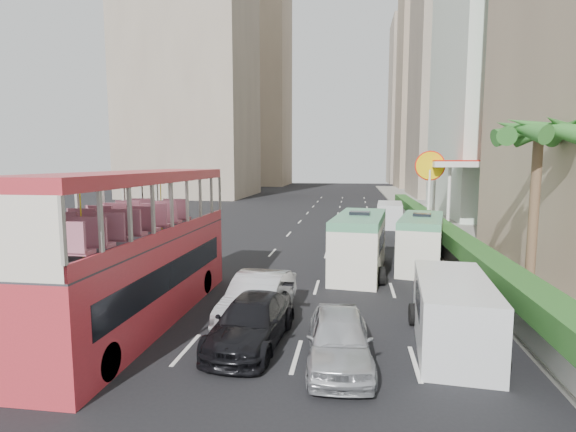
% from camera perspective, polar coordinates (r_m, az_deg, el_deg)
% --- Properties ---
extents(ground_plane, '(200.00, 200.00, 0.00)m').
position_cam_1_polar(ground_plane, '(14.87, 3.64, -14.32)').
color(ground_plane, black).
rests_on(ground_plane, ground).
extents(double_decker_bus, '(2.50, 11.00, 5.06)m').
position_cam_1_polar(double_decker_bus, '(15.78, -18.61, -3.86)').
color(double_decker_bus, '#BB2C35').
rests_on(double_decker_bus, ground).
extents(car_silver_lane_a, '(2.06, 4.88, 1.57)m').
position_cam_1_polar(car_silver_lane_a, '(15.82, -3.76, -12.99)').
color(car_silver_lane_a, '#BABDC2').
rests_on(car_silver_lane_a, ground).
extents(car_silver_lane_b, '(1.94, 4.30, 1.43)m').
position_cam_1_polar(car_silver_lane_b, '(12.70, 6.46, -18.19)').
color(car_silver_lane_b, '#BABDC2').
rests_on(car_silver_lane_b, ground).
extents(car_black, '(2.27, 4.81, 1.35)m').
position_cam_1_polar(car_black, '(13.93, -4.61, -15.84)').
color(car_black, black).
rests_on(car_black, ground).
extents(van_asset, '(3.11, 5.51, 1.45)m').
position_cam_1_polar(van_asset, '(30.22, 8.20, -3.43)').
color(van_asset, silver).
rests_on(van_asset, ground).
extents(minibus_near, '(2.88, 6.62, 2.84)m').
position_cam_1_polar(minibus_near, '(22.08, 9.04, -3.51)').
color(minibus_near, silver).
rests_on(minibus_near, ground).
extents(minibus_far, '(3.11, 6.19, 2.62)m').
position_cam_1_polar(minibus_far, '(24.03, 16.55, -3.14)').
color(minibus_far, silver).
rests_on(minibus_far, ground).
extents(panel_van_near, '(2.43, 5.15, 2.00)m').
position_cam_1_polar(panel_van_near, '(14.22, 20.21, -11.48)').
color(panel_van_near, silver).
rests_on(panel_van_near, ground).
extents(panel_van_far, '(2.34, 5.06, 1.97)m').
position_cam_1_polar(panel_van_far, '(38.46, 12.78, 0.17)').
color(panel_van_far, silver).
rests_on(panel_van_far, ground).
extents(sidewalk, '(6.00, 120.00, 0.18)m').
position_cam_1_polar(sidewalk, '(39.97, 19.57, -1.11)').
color(sidewalk, '#99968C').
rests_on(sidewalk, ground).
extents(kerb_wall, '(0.30, 44.00, 1.00)m').
position_cam_1_polar(kerb_wall, '(28.68, 18.41, -2.89)').
color(kerb_wall, silver).
rests_on(kerb_wall, sidewalk).
extents(hedge, '(1.10, 44.00, 0.70)m').
position_cam_1_polar(hedge, '(28.55, 18.48, -1.21)').
color(hedge, '#2D6626').
rests_on(hedge, kerb_wall).
extents(palm_tree, '(0.36, 0.36, 6.40)m').
position_cam_1_polar(palm_tree, '(19.15, 28.73, 0.06)').
color(palm_tree, brown).
rests_on(palm_tree, sidewalk).
extents(shell_station, '(6.50, 8.00, 5.50)m').
position_cam_1_polar(shell_station, '(37.98, 21.80, 2.44)').
color(shell_station, silver).
rests_on(shell_station, ground).
extents(tower_mid, '(16.00, 16.00, 50.00)m').
position_cam_1_polar(tower_mid, '(76.35, 22.30, 21.29)').
color(tower_mid, tan).
rests_on(tower_mid, ground).
extents(tower_far_a, '(14.00, 14.00, 44.00)m').
position_cam_1_polar(tower_far_a, '(98.55, 18.12, 16.28)').
color(tower_far_a, tan).
rests_on(tower_far_a, ground).
extents(tower_far_b, '(14.00, 14.00, 40.00)m').
position_cam_1_polar(tower_far_b, '(119.79, 16.24, 13.64)').
color(tower_far_b, tan).
rests_on(tower_far_b, ground).
extents(tower_left_a, '(18.00, 18.00, 52.00)m').
position_cam_1_polar(tower_left_a, '(76.09, -12.32, 22.47)').
color(tower_left_a, tan).
rests_on(tower_left_a, ground).
extents(tower_left_b, '(16.00, 16.00, 46.00)m').
position_cam_1_polar(tower_left_b, '(107.80, -4.45, 16.29)').
color(tower_left_b, tan).
rests_on(tower_left_b, ground).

